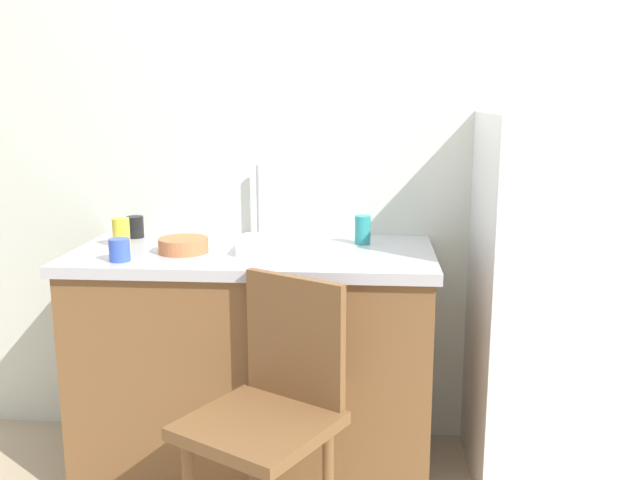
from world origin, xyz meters
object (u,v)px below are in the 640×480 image
(chair, at_px, (271,409))
(cup_blue, at_px, (120,250))
(terracotta_bowl, at_px, (183,245))
(cup_yellow, at_px, (121,232))
(cup_teal, at_px, (363,230))
(dish_tray, at_px, (279,245))
(cup_black, at_px, (135,227))
(refrigerator, at_px, (560,304))

(chair, bearing_deg, cup_blue, -179.80)
(terracotta_bowl, height_order, cup_yellow, cup_yellow)
(chair, relative_size, cup_teal, 8.11)
(chair, xyz_separation_m, dish_tray, (-0.04, 0.51, 0.40))
(chair, height_order, cup_blue, cup_blue)
(terracotta_bowl, height_order, cup_black, cup_black)
(chair, distance_m, terracotta_bowl, 0.73)
(chair, height_order, dish_tray, dish_tray)
(cup_yellow, bearing_deg, dish_tray, -4.66)
(cup_black, bearing_deg, refrigerator, -5.98)
(chair, xyz_separation_m, cup_yellow, (-0.64, 0.56, 0.43))
(dish_tray, bearing_deg, cup_yellow, 175.34)
(chair, xyz_separation_m, cup_blue, (-0.57, 0.32, 0.42))
(refrigerator, height_order, terracotta_bowl, refrigerator)
(dish_tray, xyz_separation_m, cup_teal, (0.30, 0.15, 0.03))
(chair, relative_size, cup_yellow, 8.34)
(cup_blue, bearing_deg, terracotta_bowl, 38.70)
(terracotta_bowl, bearing_deg, cup_yellow, 161.59)
(refrigerator, xyz_separation_m, cup_blue, (-1.56, -0.22, 0.23))
(refrigerator, height_order, dish_tray, refrigerator)
(refrigerator, relative_size, cup_blue, 17.58)
(cup_yellow, bearing_deg, chair, -40.85)
(cup_blue, xyz_separation_m, cup_black, (-0.08, 0.39, 0.00))
(terracotta_bowl, height_order, cup_teal, cup_teal)
(cup_blue, height_order, cup_black, cup_black)
(dish_tray, xyz_separation_m, terracotta_bowl, (-0.34, -0.04, 0.00))
(cup_teal, bearing_deg, terracotta_bowl, -163.57)
(cup_teal, xyz_separation_m, cup_yellow, (-0.91, -0.10, -0.00))
(cup_teal, xyz_separation_m, cup_black, (-0.91, 0.06, -0.01))
(dish_tray, bearing_deg, chair, -85.69)
(dish_tray, distance_m, terracotta_bowl, 0.35)
(chair, distance_m, cup_teal, 0.83)
(refrigerator, relative_size, cup_yellow, 12.90)
(dish_tray, bearing_deg, refrigerator, 2.17)
(chair, height_order, cup_yellow, cup_yellow)
(refrigerator, xyz_separation_m, cup_yellow, (-1.64, 0.01, 0.24))
(cup_yellow, bearing_deg, terracotta_bowl, -18.41)
(refrigerator, bearing_deg, cup_yellow, 179.64)
(refrigerator, bearing_deg, terracotta_bowl, -176.82)
(cup_yellow, relative_size, cup_black, 1.25)
(chair, distance_m, cup_blue, 0.77)
(refrigerator, distance_m, cup_blue, 1.59)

